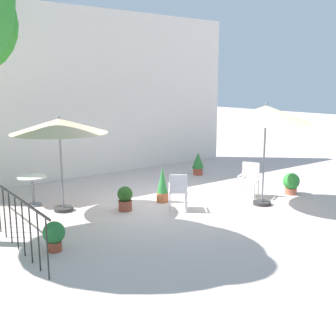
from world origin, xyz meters
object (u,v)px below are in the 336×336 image
Objects in this scene: potted_plant_1 at (291,183)px; potted_plant_2 at (54,234)px; cafe_table_0 at (33,185)px; potted_plant_0 at (162,185)px; patio_umbrella_0 at (59,127)px; patio_chair_1 at (178,189)px; potted_plant_3 at (198,163)px; potted_plant_5 at (125,198)px; patio_chair_0 at (249,177)px; patio_umbrella_1 at (266,115)px.

potted_plant_1 reaches higher than potted_plant_2.
cafe_table_0 is 3.17m from potted_plant_0.
potted_plant_2 is (-1.09, -2.17, -1.67)m from patio_umbrella_0.
patio_chair_1 reaches higher than potted_plant_1.
potted_plant_3 is at bearing 11.77° from patio_umbrella_0.
patio_chair_1 is 1.21× the size of potted_plant_3.
potted_plant_2 is 6.96m from potted_plant_3.
potted_plant_2 is (-3.39, -1.38, -0.12)m from potted_plant_0.
potted_plant_5 is at bearing 162.02° from potted_plant_1.
potted_plant_0 is (2.71, -1.65, -0.08)m from cafe_table_0.
patio_chair_0 is 3.38m from potted_plant_5.
cafe_table_0 is at bearing 115.44° from patio_umbrella_0.
potted_plant_3 is (0.65, 2.80, -0.12)m from patio_chair_0.
patio_umbrella_1 is at bearing -23.56° from patio_chair_1.
patio_chair_0 is 2.27m from patio_chair_1.
potted_plant_0 is 1.20× the size of potted_plant_3.
patio_umbrella_1 is 2.72m from patio_chair_1.
patio_chair_0 reaches higher than potted_plant_5.
potted_plant_1 is 6.60m from potted_plant_2.
patio_chair_1 is at bearing -36.70° from patio_umbrella_0.
patio_umbrella_1 is 2.78× the size of patio_chair_1.
potted_plant_1 is 1.00× the size of potted_plant_5.
potted_plant_0 is (2.30, -0.79, -1.55)m from patio_umbrella_0.
patio_umbrella_0 is 3.06× the size of cafe_table_0.
patio_umbrella_1 reaches higher than potted_plant_1.
potted_plant_3 is at bearing 42.41° from patio_chair_1.
patio_umbrella_1 is at bearing -28.54° from potted_plant_5.
potted_plant_5 is (-1.13, -0.07, -0.12)m from potted_plant_0.
potted_plant_3 is (5.08, 1.06, -1.58)m from patio_umbrella_0.
potted_plant_1 is at bearing -82.54° from potted_plant_3.
potted_plant_0 reaches higher than potted_plant_5.
potted_plant_3 is at bearing 33.68° from potted_plant_0.
potted_plant_0 is 1.63× the size of potted_plant_2.
potted_plant_0 is at bearing -18.99° from patio_umbrella_0.
potted_plant_3 is (2.78, 1.85, -0.02)m from potted_plant_0.
potted_plant_3 is 4.35m from potted_plant_5.
potted_plant_0 is at bearing 155.31° from potted_plant_1.
patio_umbrella_0 is 1.75m from cafe_table_0.
potted_plant_1 is 1.06× the size of potted_plant_2.
potted_plant_2 is 2.61m from potted_plant_5.
patio_umbrella_0 is 2.48× the size of patio_chair_1.
potted_plant_3 is (2.92, 2.67, -0.13)m from patio_chair_1.
potted_plant_0 is (-1.82, 1.67, -1.78)m from patio_umbrella_1.
patio_chair_0 is at bearing -24.16° from potted_plant_0.
cafe_table_0 is at bearing 77.30° from potted_plant_2.
cafe_table_0 is 6.69m from potted_plant_1.
patio_umbrella_0 is at bearing 143.69° from potted_plant_5.
cafe_table_0 is 0.82× the size of potted_plant_0.
potted_plant_5 is (2.26, 1.31, -0.01)m from potted_plant_2.
potted_plant_0 reaches higher than potted_plant_2.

